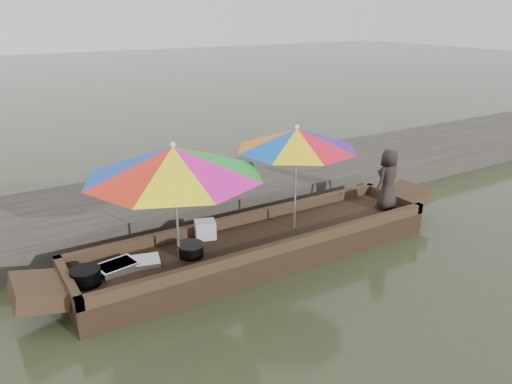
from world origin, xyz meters
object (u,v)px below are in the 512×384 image
tray_crayfish (117,267)px  umbrella_stern (295,178)px  tray_scallop (140,262)px  charcoal_grill (191,250)px  supply_bag (205,230)px  cooking_pot (86,277)px  boat_hull (260,248)px  umbrella_bow (176,203)px  vendor (388,179)px

tray_crayfish → umbrella_stern: umbrella_stern is taller
tray_scallop → charcoal_grill: 0.66m
tray_crayfish → supply_bag: (1.35, 0.27, 0.09)m
umbrella_stern → cooking_pot: bearing=-179.5°
cooking_pot → tray_crayfish: bearing=16.8°
tray_scallop → charcoal_grill: (0.64, -0.13, 0.05)m
cooking_pot → tray_crayfish: cooking_pot is taller
tray_scallop → charcoal_grill: bearing=-11.0°
boat_hull → supply_bag: supply_bag is taller
supply_bag → charcoal_grill: bearing=-135.8°
charcoal_grill → supply_bag: size_ratio=1.19×
umbrella_bow → charcoal_grill: bearing=-7.4°
supply_bag → umbrella_stern: size_ratio=0.16×
supply_bag → tray_scallop: bearing=-165.7°
vendor → umbrella_stern: umbrella_stern is taller
charcoal_grill → umbrella_stern: size_ratio=0.19×
tray_crayfish → umbrella_bow: size_ratio=0.22×
charcoal_grill → vendor: (3.40, -0.12, 0.42)m
umbrella_bow → umbrella_stern: same height
vendor → umbrella_bow: size_ratio=0.45×
tray_scallop → umbrella_bow: bearing=-12.1°
charcoal_grill → umbrella_bow: size_ratio=0.15×
boat_hull → tray_crayfish: bearing=177.2°
cooking_pot → umbrella_stern: (3.03, 0.02, 0.68)m
tray_crayfish → umbrella_stern: (2.62, -0.10, 0.73)m
charcoal_grill → boat_hull: bearing=1.1°
boat_hull → cooking_pot: cooking_pot is taller
boat_hull → supply_bag: size_ratio=19.12×
cooking_pot → umbrella_bow: 1.37m
supply_bag → vendor: bearing=-9.7°
supply_bag → vendor: size_ratio=0.28×
charcoal_grill → supply_bag: bearing=44.2°
charcoal_grill → supply_bag: (0.40, 0.39, 0.05)m
cooking_pot → tray_crayfish: size_ratio=0.74×
charcoal_grill → umbrella_bow: umbrella_bow is taller
charcoal_grill → umbrella_bow: 0.71m
supply_bag → umbrella_stern: umbrella_stern is taller
cooking_pot → umbrella_stern: size_ratio=0.21×
tray_scallop → umbrella_bow: umbrella_bow is taller
boat_hull → tray_scallop: (-1.72, 0.10, 0.21)m
boat_hull → supply_bag: 0.83m
tray_crayfish → tray_scallop: 0.30m
tray_crayfish → charcoal_grill: bearing=-7.2°
boat_hull → charcoal_grill: charcoal_grill is taller
tray_crayfish → umbrella_bow: bearing=-7.1°
supply_bag → vendor: 3.07m
vendor → supply_bag: bearing=-21.1°
umbrella_stern → boat_hull: bearing=180.0°
cooking_pot → supply_bag: bearing=12.7°
umbrella_bow → supply_bag: bearing=33.6°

